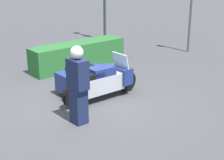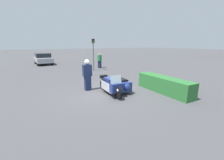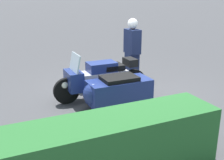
# 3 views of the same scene
# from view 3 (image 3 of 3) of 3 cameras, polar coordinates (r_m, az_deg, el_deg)

# --- Properties ---
(ground_plane) EXTENTS (160.00, 160.00, 0.00)m
(ground_plane) POSITION_cam_3_polar(r_m,az_deg,el_deg) (7.06, 1.86, -2.84)
(ground_plane) COLOR #424244
(police_motorcycle) EXTENTS (2.34, 1.35, 1.14)m
(police_motorcycle) POSITION_cam_3_polar(r_m,az_deg,el_deg) (6.33, -1.09, -0.93)
(police_motorcycle) COLOR black
(police_motorcycle) RESTS_ON ground
(officer_rider) EXTENTS (0.30, 0.48, 1.77)m
(officer_rider) POSITION_cam_3_polar(r_m,az_deg,el_deg) (7.77, 4.12, 6.25)
(officer_rider) COLOR #192347
(officer_rider) RESTS_ON ground
(hedge_bush_curbside) EXTENTS (3.40, 0.78, 0.85)m
(hedge_bush_curbside) POSITION_cam_3_polar(r_m,az_deg,el_deg) (3.94, -1.81, -13.72)
(hedge_bush_curbside) COLOR #28662D
(hedge_bush_curbside) RESTS_ON ground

